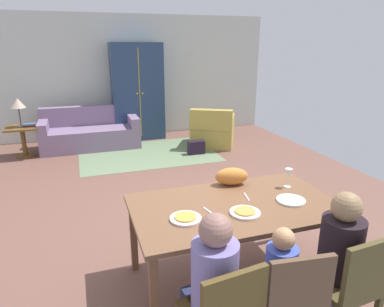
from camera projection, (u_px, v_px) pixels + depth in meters
ground_plane at (172, 189)px, 5.14m from camera, size 6.46×6.80×0.02m
back_wall at (131, 77)px, 7.84m from camera, size 6.46×0.10×2.70m
dining_table at (235, 211)px, 2.95m from camera, size 1.76×1.01×0.76m
plate_near_man at (186, 219)px, 2.67m from camera, size 0.25×0.25×0.02m
pizza_near_man at (186, 217)px, 2.67m from camera, size 0.17×0.17×0.01m
plate_near_child at (245, 213)px, 2.76m from camera, size 0.25×0.25×0.02m
pizza_near_child at (245, 211)px, 2.76m from camera, size 0.17×0.17×0.01m
plate_near_woman at (291, 200)px, 2.98m from camera, size 0.25×0.25×0.02m
wine_glass at (288, 174)px, 3.24m from camera, size 0.07×0.07×0.19m
fork at (209, 211)px, 2.80m from camera, size 0.05×0.15×0.01m
knife at (247, 197)px, 3.06m from camera, size 0.05×0.17×0.01m
person_man at (211, 294)px, 2.23m from camera, size 0.31×0.41×1.11m
dining_chair_child at (290, 298)px, 2.22m from camera, size 0.47×0.47×0.87m
person_child at (277, 289)px, 2.40m from camera, size 0.22×0.30×0.92m
dining_chair_woman at (352, 282)px, 2.37m from camera, size 0.45×0.45×0.87m
person_woman at (334, 265)px, 2.52m from camera, size 0.30×0.41×1.11m
cat at (232, 176)px, 3.31m from camera, size 0.35×0.22×0.17m
area_rug at (148, 154)px, 6.74m from camera, size 2.60×1.80×0.01m
couch at (90, 133)px, 7.12m from camera, size 1.94×0.86×0.82m
armchair at (213, 131)px, 7.22m from camera, size 1.16×1.16×0.82m
armoire at (138, 92)px, 7.60m from camera, size 1.10×0.59×2.10m
side_table at (23, 137)px, 6.49m from camera, size 0.56×0.56×0.58m
table_lamp at (18, 104)px, 6.30m from camera, size 0.26×0.26×0.54m
book_lower at (32, 125)px, 6.49m from camera, size 0.22×0.16×0.03m
book_upper at (29, 124)px, 6.45m from camera, size 0.22×0.16×0.03m
handbag at (196, 147)px, 6.71m from camera, size 0.32×0.16×0.26m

